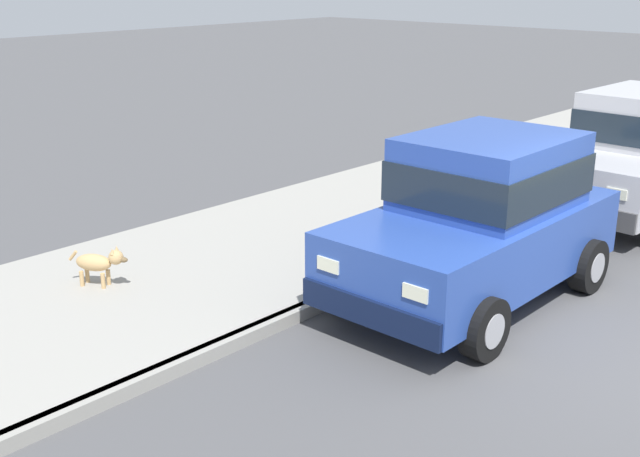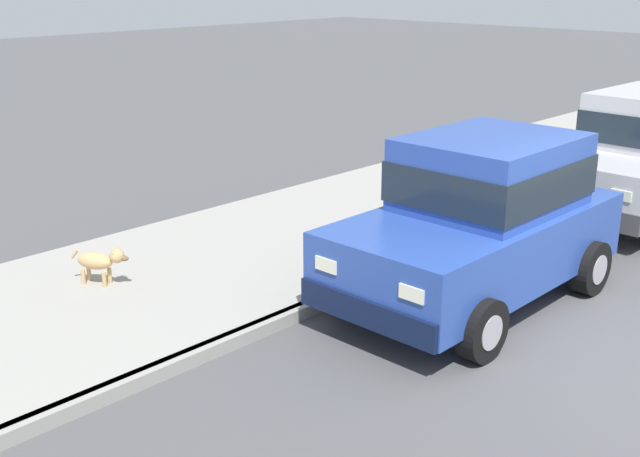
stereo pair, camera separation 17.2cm
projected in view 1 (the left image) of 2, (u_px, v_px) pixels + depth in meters
name	position (u px, v px, depth m)	size (l,w,h in m)	color
curb	(387.00, 274.00, 9.68)	(0.16, 64.00, 0.14)	gray
sidewalk	(283.00, 242.00, 10.84)	(3.60, 64.00, 0.14)	#99968E
car_blue_hatchback	(480.00, 217.00, 8.88)	(1.97, 3.80, 1.88)	#28479E
dog_tan	(99.00, 262.00, 9.06)	(0.69, 0.42, 0.49)	tan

